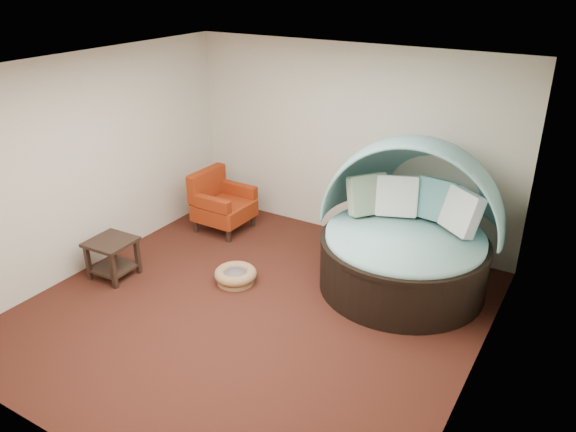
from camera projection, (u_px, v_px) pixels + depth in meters
The scene contains 10 objects.
floor at pixel (253, 310), 6.66m from camera, with size 5.00×5.00×0.00m, color #451D13.
wall_back at pixel (349, 143), 8.03m from camera, with size 5.00×5.00×0.00m, color beige.
wall_front at pixel (57, 315), 4.13m from camera, with size 5.00×5.00×0.00m, color beige.
wall_left at pixel (91, 163), 7.26m from camera, with size 5.00×5.00×0.00m, color beige.
wall_right at pixel (485, 259), 4.91m from camera, with size 5.00×5.00×0.00m, color beige.
ceiling at pixel (246, 70), 5.50m from camera, with size 5.00×5.00×0.00m, color white.
canopy_daybed at pixel (408, 220), 6.88m from camera, with size 2.39×2.32×1.90m.
pet_basket at pixel (236, 275), 7.21m from camera, with size 0.61×0.61×0.19m.
red_armchair at pixel (221, 203), 8.55m from camera, with size 0.79×0.80×0.91m.
side_table at pixel (112, 253), 7.24m from camera, with size 0.57×0.57×0.52m.
Camera 1 is at (3.25, -4.58, 3.77)m, focal length 35.00 mm.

